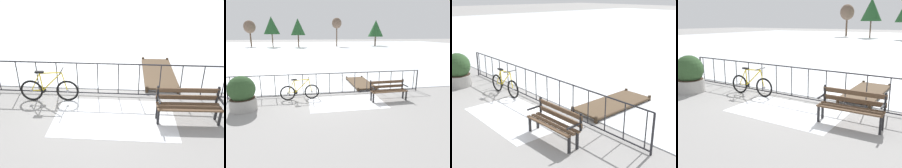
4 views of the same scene
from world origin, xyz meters
TOP-DOWN VIEW (x-y plane):
  - ground_plane at (0.00, 0.00)m, footprint 160.00×160.00m
  - snow_patch at (0.58, -1.20)m, footprint 3.17×1.87m
  - railing_fence at (0.00, 0.00)m, footprint 9.06×0.06m
  - bicycle_near_railing at (-1.38, -0.42)m, footprint 1.71×0.52m
  - park_bench at (2.43, -1.16)m, footprint 1.61×0.53m
  - wooden_dock at (2.01, 1.65)m, footprint 1.10×2.80m

SIDE VIEW (x-z plane):
  - ground_plane at x=0.00m, z-range 0.00..0.00m
  - snow_patch at x=0.58m, z-range 0.00..0.01m
  - wooden_dock at x=2.01m, z-range 0.02..0.22m
  - bicycle_near_railing at x=-1.38m, z-range -0.12..0.86m
  - park_bench at x=2.43m, z-range 0.07..0.96m
  - railing_fence at x=0.00m, z-range 0.02..1.09m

